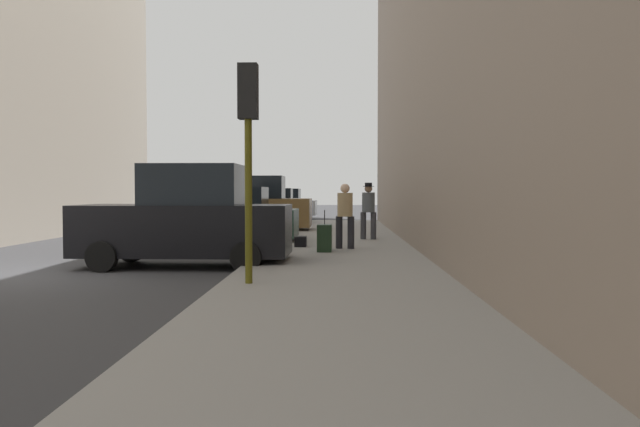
# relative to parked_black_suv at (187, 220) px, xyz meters

# --- Properties ---
(ground_plane) EXTENTS (120.00, 120.00, 0.00)m
(ground_plane) POSITION_rel_parked_black_suv_xyz_m (-2.65, -1.26, -1.03)
(ground_plane) COLOR #38383A
(sidewalk) EXTENTS (4.00, 40.00, 0.15)m
(sidewalk) POSITION_rel_parked_black_suv_xyz_m (3.35, -1.26, -0.96)
(sidewalk) COLOR gray
(sidewalk) RESTS_ON ground_plane
(parked_black_suv) EXTENTS (4.61, 2.08, 2.25)m
(parked_black_suv) POSITION_rel_parked_black_suv_xyz_m (0.00, 0.00, 0.00)
(parked_black_suv) COLOR black
(parked_black_suv) RESTS_ON ground_plane
(parked_dark_green_sedan) EXTENTS (4.24, 2.13, 1.79)m
(parked_dark_green_sedan) POSITION_rel_parked_black_suv_xyz_m (0.00, 5.41, -0.18)
(parked_dark_green_sedan) COLOR #193828
(parked_dark_green_sedan) RESTS_ON ground_plane
(parked_bronze_suv) EXTENTS (4.61, 2.08, 2.25)m
(parked_bronze_suv) POSITION_rel_parked_black_suv_xyz_m (-0.00, 10.75, 0.00)
(parked_bronze_suv) COLOR brown
(parked_bronze_suv) RESTS_ON ground_plane
(parked_gray_coupe) EXTENTS (4.21, 2.08, 1.79)m
(parked_gray_coupe) POSITION_rel_parked_black_suv_xyz_m (0.00, 16.29, -0.18)
(parked_gray_coupe) COLOR slate
(parked_gray_coupe) RESTS_ON ground_plane
(parked_silver_sedan) EXTENTS (4.25, 2.15, 1.79)m
(parked_silver_sedan) POSITION_rel_parked_black_suv_xyz_m (0.00, 22.36, -0.18)
(parked_silver_sedan) COLOR #B7BABF
(parked_silver_sedan) RESTS_ON ground_plane
(fire_hydrant) EXTENTS (0.42, 0.22, 0.70)m
(fire_hydrant) POSITION_rel_parked_black_suv_xyz_m (1.80, 1.13, -0.54)
(fire_hydrant) COLOR red
(fire_hydrant) RESTS_ON sidewalk
(traffic_light) EXTENTS (0.32, 0.32, 3.60)m
(traffic_light) POSITION_rel_parked_black_suv_xyz_m (1.85, -3.35, 1.73)
(traffic_light) COLOR #514C0F
(traffic_light) RESTS_ON sidewalk
(pedestrian_in_tan_coat) EXTENTS (0.53, 0.49, 1.71)m
(pedestrian_in_tan_coat) POSITION_rel_parked_black_suv_xyz_m (3.51, 2.84, 0.07)
(pedestrian_in_tan_coat) COLOR black
(pedestrian_in_tan_coat) RESTS_ON sidewalk
(pedestrian_with_beanie) EXTENTS (0.52, 0.46, 1.78)m
(pedestrian_with_beanie) POSITION_rel_parked_black_suv_xyz_m (4.28, 6.06, 0.10)
(pedestrian_with_beanie) COLOR #333338
(pedestrian_with_beanie) RESTS_ON sidewalk
(rolling_suitcase) EXTENTS (0.37, 0.57, 1.04)m
(rolling_suitcase) POSITION_rel_parked_black_suv_xyz_m (2.99, 2.06, -0.54)
(rolling_suitcase) COLOR black
(rolling_suitcase) RESTS_ON sidewalk
(duffel_bag) EXTENTS (0.32, 0.44, 0.28)m
(duffel_bag) POSITION_rel_parked_black_suv_xyz_m (2.30, 3.41, -0.74)
(duffel_bag) COLOR black
(duffel_bag) RESTS_ON sidewalk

